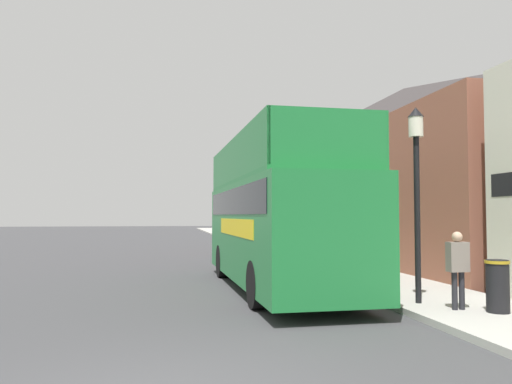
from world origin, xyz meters
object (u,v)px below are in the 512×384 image
at_px(parked_car_ahead_of_bus, 249,246).
at_px(lamp_post_second, 305,179).
at_px(lamp_post_third, 259,189).
at_px(lamp_post_nearest, 416,166).
at_px(pedestrian_second, 458,263).
at_px(tour_bus, 275,221).
at_px(litter_bin, 498,285).

relative_size(parked_car_ahead_of_bus, lamp_post_second, 0.81).
bearing_deg(lamp_post_second, lamp_post_third, 90.78).
height_order(lamp_post_nearest, lamp_post_third, lamp_post_third).
bearing_deg(pedestrian_second, lamp_post_second, 92.14).
bearing_deg(tour_bus, lamp_post_third, 79.83).
bearing_deg(parked_car_ahead_of_bus, litter_bin, -80.29).
bearing_deg(parked_car_ahead_of_bus, pedestrian_second, -82.51).
bearing_deg(lamp_post_nearest, litter_bin, -51.70).
distance_m(tour_bus, lamp_post_second, 6.31).
xyz_separation_m(tour_bus, lamp_post_second, (2.48, 5.57, 1.64)).
xyz_separation_m(parked_car_ahead_of_bus, lamp_post_third, (1.65, 6.21, 2.91)).
distance_m(parked_car_ahead_of_bus, lamp_post_second, 4.48).
height_order(tour_bus, litter_bin, tour_bus).
bearing_deg(pedestrian_second, parked_car_ahead_of_bus, 99.38).
xyz_separation_m(parked_car_ahead_of_bus, lamp_post_second, (1.77, -2.96, 2.86)).
height_order(lamp_post_third, litter_bin, lamp_post_third).
xyz_separation_m(tour_bus, lamp_post_nearest, (2.44, -3.61, 1.27)).
bearing_deg(parked_car_ahead_of_bus, lamp_post_third, 73.22).
bearing_deg(pedestrian_second, litter_bin, -34.29).
bearing_deg(lamp_post_third, pedestrian_second, -88.51).
distance_m(pedestrian_second, litter_bin, 0.84).
bearing_deg(lamp_post_second, parked_car_ahead_of_bus, 120.91).
xyz_separation_m(tour_bus, pedestrian_second, (2.86, -4.48, -0.80)).
distance_m(tour_bus, lamp_post_third, 15.02).
bearing_deg(lamp_post_second, litter_bin, -84.64).
relative_size(lamp_post_third, litter_bin, 4.85).
distance_m(tour_bus, parked_car_ahead_of_bus, 8.65).
distance_m(pedestrian_second, lamp_post_third, 19.39).
bearing_deg(tour_bus, litter_bin, -55.84).
bearing_deg(lamp_post_nearest, lamp_post_second, 89.77).
height_order(tour_bus, lamp_post_third, lamp_post_third).
height_order(pedestrian_second, lamp_post_third, lamp_post_third).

